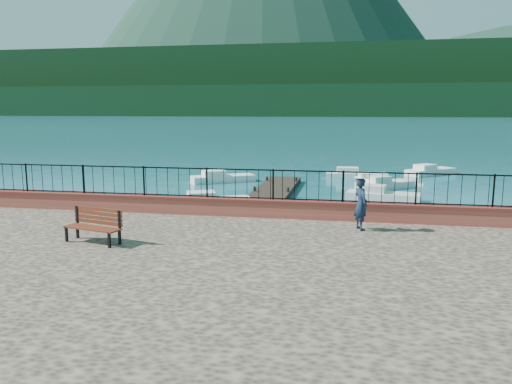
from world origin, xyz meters
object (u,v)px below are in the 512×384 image
(park_bench, at_px, (94,232))
(boat_2, at_px, (385,182))
(person, at_px, (361,204))
(boat_4, at_px, (357,173))
(boat_5, at_px, (431,169))
(boat_1, at_px, (383,193))
(boat_0, at_px, (213,199))
(boat_3, at_px, (223,176))

(park_bench, height_order, boat_2, park_bench)
(park_bench, relative_size, person, 1.11)
(boat_4, height_order, boat_5, same)
(boat_1, xyz_separation_m, boat_4, (-1.26, 7.87, 0.00))
(boat_2, distance_m, boat_4, 4.14)
(boat_0, height_order, boat_3, same)
(boat_4, bearing_deg, boat_3, -163.41)
(person, bearing_deg, boat_0, 14.54)
(park_bench, relative_size, boat_3, 0.42)
(boat_2, bearing_deg, boat_4, 77.00)
(boat_1, distance_m, boat_5, 11.76)
(boat_1, height_order, boat_5, same)
(boat_1, bearing_deg, boat_5, 80.58)
(boat_0, bearing_deg, boat_5, 26.82)
(boat_5, bearing_deg, boat_4, 169.68)
(boat_3, height_order, boat_4, same)
(boat_1, height_order, boat_4, same)
(boat_2, relative_size, boat_5, 0.86)
(boat_2, distance_m, boat_3, 10.11)
(person, height_order, boat_3, person)
(boat_2, bearing_deg, boat_3, 139.50)
(person, relative_size, boat_1, 0.41)
(boat_1, xyz_separation_m, boat_3, (-9.73, 4.86, 0.00))
(park_bench, height_order, boat_4, park_bench)
(park_bench, distance_m, boat_5, 28.14)
(boat_5, bearing_deg, boat_3, 162.53)
(boat_2, xyz_separation_m, boat_4, (-1.61, 3.82, 0.00))
(person, bearing_deg, park_bench, 86.88)
(park_bench, relative_size, boat_4, 0.42)
(person, relative_size, boat_5, 0.38)
(boat_5, bearing_deg, boat_0, -171.94)
(boat_0, distance_m, boat_5, 18.77)
(boat_1, relative_size, boat_4, 0.91)
(boat_0, distance_m, boat_4, 13.10)
(person, xyz_separation_m, boat_2, (1.73, 15.57, -1.56))
(boat_5, bearing_deg, boat_1, -151.55)
(park_bench, bearing_deg, boat_0, 103.65)
(park_bench, bearing_deg, boat_1, 74.29)
(park_bench, distance_m, boat_4, 23.23)
(boat_3, bearing_deg, person, -94.44)
(boat_0, height_order, boat_2, same)
(park_bench, distance_m, person, 7.42)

